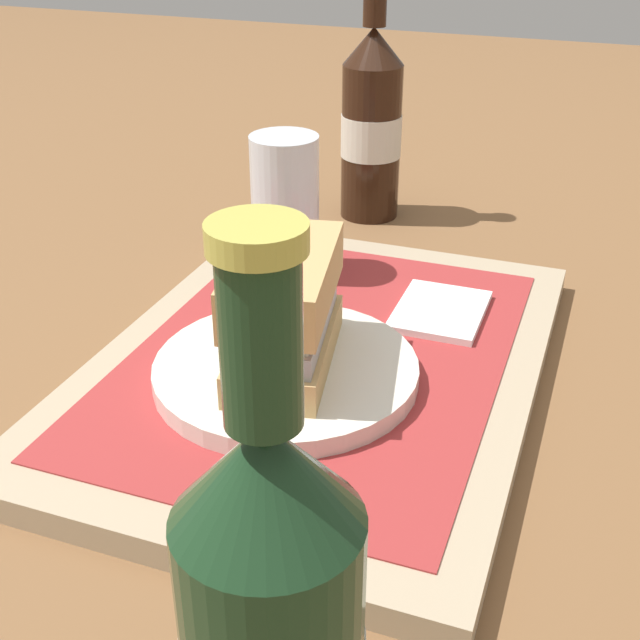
% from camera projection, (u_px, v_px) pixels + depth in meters
% --- Properties ---
extents(ground_plane, '(3.00, 3.00, 0.00)m').
position_uv_depth(ground_plane, '(320.00, 377.00, 0.65)').
color(ground_plane, brown).
extents(tray, '(0.44, 0.32, 0.02)m').
position_uv_depth(tray, '(320.00, 366.00, 0.64)').
color(tray, tan).
rests_on(tray, ground_plane).
extents(placemat, '(0.38, 0.27, 0.00)m').
position_uv_depth(placemat, '(320.00, 354.00, 0.64)').
color(placemat, '#9E2D2D').
rests_on(placemat, tray).
extents(plate, '(0.19, 0.19, 0.01)m').
position_uv_depth(plate, '(286.00, 371.00, 0.60)').
color(plate, silver).
rests_on(plate, placemat).
extents(sandwich, '(0.14, 0.09, 0.08)m').
position_uv_depth(sandwich, '(286.00, 307.00, 0.58)').
color(sandwich, tan).
rests_on(sandwich, plate).
extents(beer_glass, '(0.06, 0.06, 0.12)m').
position_uv_depth(beer_glass, '(285.00, 200.00, 0.73)').
color(beer_glass, silver).
rests_on(beer_glass, placemat).
extents(napkin_folded, '(0.09, 0.07, 0.01)m').
position_uv_depth(napkin_folded, '(440.00, 311.00, 0.69)').
color(napkin_folded, white).
rests_on(napkin_folded, placemat).
extents(beer_bottle, '(0.07, 0.07, 0.27)m').
position_uv_depth(beer_bottle, '(371.00, 123.00, 0.90)').
color(beer_bottle, black).
rests_on(beer_bottle, ground_plane).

